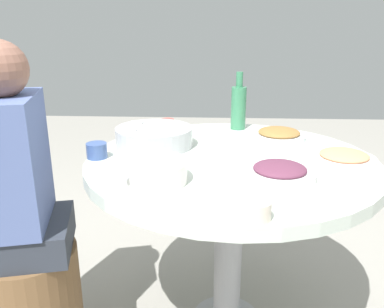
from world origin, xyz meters
The scene contains 12 objects.
round_dining_table centered at (0.00, 0.00, 0.67)m, with size 1.10×1.10×0.77m.
rice_bowl centered at (-0.31, 0.14, 0.81)m, with size 0.32×0.32×0.09m.
soup_bowl centered at (-0.28, -0.25, 0.80)m, with size 0.25×0.27×0.07m.
dish_eggplant centered at (0.15, -0.20, 0.79)m, with size 0.24×0.24×0.05m.
dish_stirfry centered at (0.22, 0.28, 0.79)m, with size 0.23×0.23×0.05m.
dish_shrimp centered at (0.42, -0.02, 0.79)m, with size 0.23×0.23×0.04m.
green_bottle centered at (0.05, 0.45, 0.88)m, with size 0.07×0.07×0.27m.
tea_cup_near centered at (-0.51, -0.02, 0.80)m, with size 0.08×0.08×0.06m, color #3A538D.
tea_cup_far centered at (-0.29, 0.41, 0.80)m, with size 0.06×0.06×0.05m, color #BD4A43.
tea_cup_side centered at (0.05, -0.50, 0.80)m, with size 0.08×0.08×0.05m, color beige.
stool_for_diner_left centered at (-0.76, -0.18, 0.23)m, with size 0.37×0.37×0.46m, color brown.
diner_left centered at (-0.76, -0.18, 0.77)m, with size 0.41×0.39×0.76m.
Camera 1 is at (-0.08, -1.46, 1.27)m, focal length 37.68 mm.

